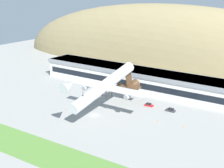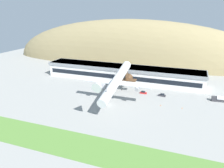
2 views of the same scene
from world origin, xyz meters
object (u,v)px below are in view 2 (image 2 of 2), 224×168
Objects in this scene: traffic_cone_1 at (182,108)px; fuel_truck at (219,99)px; terminal_building at (122,72)px; box_truck at (101,86)px; cargo_airplane at (117,82)px; service_car_0 at (162,95)px; traffic_cone_0 at (161,105)px; service_car_1 at (143,93)px.

fuel_truck is at bearing 41.58° from traffic_cone_1.
box_truck is at bearing -111.96° from terminal_building.
fuel_truck is at bearing -15.79° from terminal_building.
cargo_airplane is 32.46m from service_car_0.
cargo_airplane is 12.01× the size of service_car_0.
cargo_airplane is at bearing -168.43° from traffic_cone_0.
service_car_0 is 41.50m from box_truck.
terminal_building is 50.32m from traffic_cone_0.
box_truck is (-18.53, 20.09, -11.30)m from cargo_airplane.
box_truck is 45.47m from traffic_cone_0.
traffic_cone_1 is (12.76, -13.94, -0.41)m from service_car_0.
terminal_building is 23.35m from box_truck.
service_car_1 is at bearing 60.95° from cargo_airplane.
service_car_1 is 7.51× the size of traffic_cone_1.
terminal_building reaches higher than traffic_cone_0.
traffic_cone_0 is at bearing -177.12° from traffic_cone_1.
cargo_airplane reaches higher than box_truck.
traffic_cone_1 is (54.24, -14.54, -1.25)m from box_truck.
service_car_0 is at bearing 95.44° from traffic_cone_0.
service_car_0 reaches higher than traffic_cone_0.
terminal_building is at bearing 141.98° from traffic_cone_1.
service_car_0 is 7.72× the size of traffic_cone_0.
service_car_0 is (32.94, -21.79, -5.64)m from terminal_building.
service_car_1 is at bearing 131.45° from traffic_cone_0.
service_car_0 is at bearing -0.83° from box_truck.
box_truck is 12.33× the size of traffic_cone_1.
box_truck is at bearing 179.76° from service_car_1.
service_car_0 is at bearing -2.32° from service_car_1.
service_car_1 is at bearing 149.65° from traffic_cone_1.
traffic_cone_0 is (1.38, -14.51, -0.41)m from service_car_0.
box_truck is (-8.55, -21.19, -4.79)m from terminal_building.
service_car_1 is 0.61× the size of box_truck.
service_car_1 is 28.53m from traffic_cone_1.
fuel_truck is (44.11, 2.87, 0.94)m from service_car_1.
service_car_0 reaches higher than traffic_cone_1.
box_truck is 56.17m from traffic_cone_1.
traffic_cone_0 is at bearing -84.56° from service_car_0.
fuel_truck is 1.15× the size of box_truck.
box_truck is (-29.63, 0.12, 0.89)m from service_car_1.
cargo_airplane is at bearing -139.66° from service_car_0.
terminal_building is 26.98× the size of service_car_1.
service_car_0 is 0.54× the size of fuel_truck.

